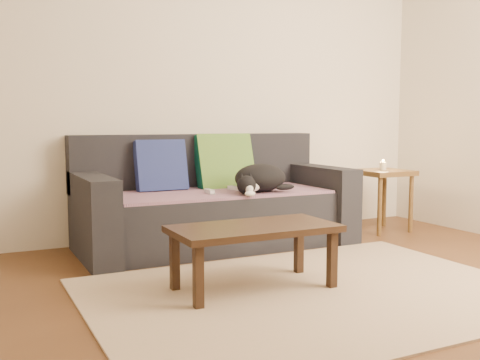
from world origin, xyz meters
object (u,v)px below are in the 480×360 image
at_px(sofa, 213,206).
at_px(cat, 259,179).
at_px(wii_remote_b, 236,188).
at_px(side_table, 383,181).
at_px(wii_remote_a, 209,191).
at_px(coffee_table, 254,234).

distance_m(sofa, cat, 0.45).
distance_m(wii_remote_b, side_table, 1.44).
bearing_deg(wii_remote_a, side_table, -82.09).
height_order(wii_remote_b, coffee_table, wii_remote_b).
height_order(sofa, wii_remote_b, sofa).
xyz_separation_m(wii_remote_a, side_table, (1.70, 0.07, -0.00)).
bearing_deg(sofa, side_table, -4.28).
relative_size(sofa, cat, 4.28).
bearing_deg(sofa, wii_remote_a, -121.10).
xyz_separation_m(cat, side_table, (1.34, 0.17, -0.09)).
relative_size(wii_remote_a, coffee_table, 0.16).
height_order(wii_remote_a, wii_remote_b, same).
bearing_deg(coffee_table, wii_remote_a, 81.25).
distance_m(sofa, wii_remote_a, 0.26).
bearing_deg(wii_remote_a, sofa, -25.54).
bearing_deg(coffee_table, cat, 60.20).
bearing_deg(side_table, wii_remote_b, 178.95).
bearing_deg(sofa, coffee_table, -102.65).
distance_m(wii_remote_b, coffee_table, 1.20).
height_order(cat, wii_remote_b, cat).
relative_size(sofa, coffee_table, 2.21).
height_order(sofa, coffee_table, sofa).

